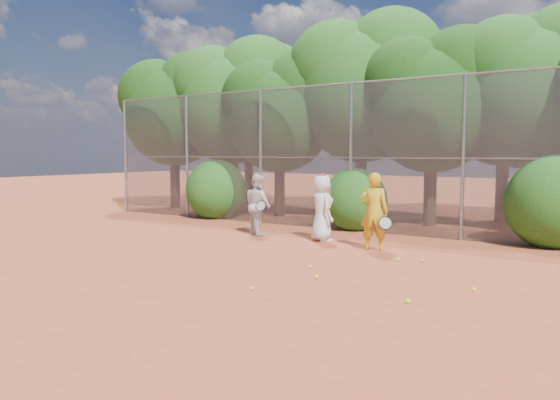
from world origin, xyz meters
The scene contains 24 objects.
ground centered at (0.00, 0.00, 0.00)m, with size 80.00×80.00×0.00m, color #AC4527.
fence_back centered at (-0.12, 6.00, 2.05)m, with size 20.05×0.09×4.03m.
tree_0 centered at (-9.44, 8.04, 3.93)m, with size 4.38×3.81×6.00m.
tree_1 centered at (-6.94, 8.54, 4.16)m, with size 4.64×4.03×6.35m.
tree_2 centered at (-4.45, 7.83, 3.58)m, with size 3.99×3.47×5.47m.
tree_3 centered at (-1.94, 8.84, 4.40)m, with size 4.89×4.26×6.70m.
tree_4 centered at (0.55, 8.24, 3.76)m, with size 4.19×3.64×5.73m.
tree_5 centered at (3.06, 9.04, 4.05)m, with size 4.51×3.92×6.17m.
tree_9 centered at (-7.94, 10.84, 4.34)m, with size 4.83×4.20×6.62m.
tree_10 centered at (-2.93, 11.05, 4.63)m, with size 5.15×4.48×7.06m.
tree_11 centered at (2.06, 10.64, 4.16)m, with size 4.64×4.03×6.35m.
bush_0 centered at (-6.00, 6.30, 1.00)m, with size 2.00×2.00×2.00m, color #1A4F13.
bush_1 centered at (-1.00, 6.30, 0.90)m, with size 1.80×1.80×1.80m, color #1A4F13.
bush_2 centered at (4.00, 6.30, 1.10)m, with size 2.20×2.20×2.20m, color #1A4F13.
player_yellow centered at (0.77, 3.55, 0.85)m, with size 0.87×0.62×1.71m.
player_teen centered at (-0.79, 4.02, 0.81)m, with size 0.94×0.89×1.64m.
player_white centered at (-2.68, 4.01, 0.79)m, with size 0.95×0.88×1.58m.
ball_0 centered at (3.52, 1.07, 0.03)m, with size 0.07×0.07×0.07m, color #D6EF2B.
ball_1 centered at (1.68, 2.66, 0.03)m, with size 0.07×0.07×0.07m, color #D6EF2B.
ball_2 centered at (0.60, -0.75, 0.03)m, with size 0.07×0.07×0.07m, color #D6EF2B.
ball_3 centered at (2.90, -0.13, 0.03)m, with size 0.07×0.07×0.07m, color #D6EF2B.
ball_4 centered at (1.06, 0.49, 0.03)m, with size 0.07×0.07×0.07m, color #D6EF2B.
ball_5 centered at (2.10, 2.86, 0.03)m, with size 0.07×0.07×0.07m, color #D6EF2B.
ball_6 centered at (0.55, 1.15, 0.03)m, with size 0.07×0.07×0.07m, color #D6EF2B.
Camera 1 is at (5.55, -7.46, 2.14)m, focal length 35.00 mm.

